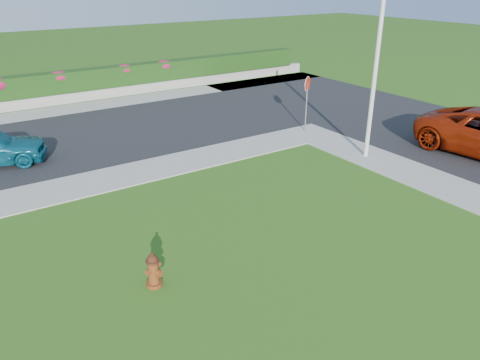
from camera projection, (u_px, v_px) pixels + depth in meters
ground at (341, 293)px, 10.40m from camera, size 120.00×120.00×0.00m
street_right at (480, 144)px, 19.52m from camera, size 8.00×32.00×0.04m
curb_corner at (309, 133)px, 20.79m from camera, size 2.00×2.00×0.04m
sidewalk_beyond at (65, 110)px, 24.35m from camera, size 34.00×2.00×0.04m
retaining_wall at (57, 99)px, 25.38m from camera, size 34.00×0.40×0.60m
hedge at (54, 83)px, 25.11m from camera, size 32.00×0.90×1.10m
fire_hydrant at (153, 270)px, 10.49m from camera, size 0.45×0.43×0.87m
utility_pole at (375, 77)px, 16.96m from camera, size 0.16×0.16×6.16m
stop_sign at (307, 91)px, 20.40m from camera, size 0.60×0.34×2.48m
flower_clump_d at (59, 77)px, 25.05m from camera, size 1.21×0.78×0.60m
flower_clump_e at (125, 70)px, 26.91m from camera, size 1.17×0.75×0.58m
flower_clump_f at (164, 66)px, 28.17m from camera, size 1.22×0.79×0.61m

